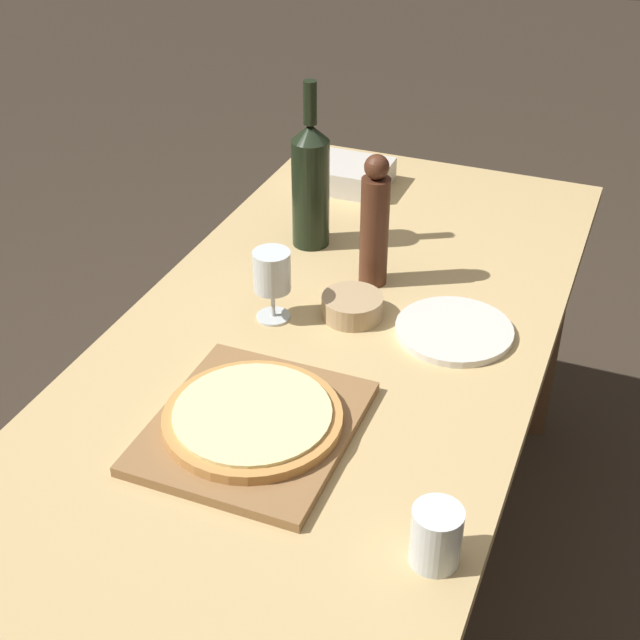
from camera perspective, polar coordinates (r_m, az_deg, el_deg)
ground_plane at (r=2.15m, az=0.09°, el=-18.18°), size 12.00×12.00×0.00m
dining_table at (r=1.68m, az=0.11°, el=-4.14°), size 0.79×1.77×0.75m
cutting_board at (r=1.44m, az=-4.30°, el=-6.84°), size 0.31×0.35×0.02m
pizza at (r=1.43m, az=-4.34°, el=-6.21°), size 0.29×0.29×0.02m
wine_bottle at (r=1.90m, az=-0.61°, el=8.78°), size 0.08×0.08×0.36m
pepper_mill at (r=1.76m, az=3.52°, el=6.18°), size 0.06×0.06×0.28m
wine_glass at (r=1.66m, az=-3.09°, el=2.99°), size 0.07×0.07×0.14m
small_bowl at (r=1.70m, az=2.08°, el=0.88°), size 0.12×0.12×0.04m
drinking_tumbler at (r=1.23m, az=7.44°, el=-13.54°), size 0.07×0.07×0.09m
dinner_plate at (r=1.67m, az=8.58°, el=-0.67°), size 0.22×0.22×0.01m
food_container at (r=2.21m, az=1.93°, el=9.26°), size 0.19×0.16×0.06m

